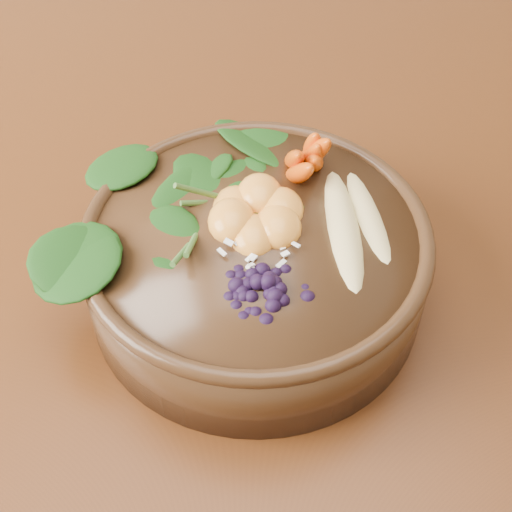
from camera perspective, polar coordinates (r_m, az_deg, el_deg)
ground at (r=1.36m, az=-1.44°, el=-19.12°), size 4.00×4.00×0.00m
dining_table at (r=0.80m, az=-2.32°, el=-0.28°), size 1.60×0.90×0.75m
stoneware_bowl at (r=0.61m, az=0.00°, el=-0.63°), size 0.31×0.31×0.08m
kale_heap at (r=0.61m, az=-4.80°, el=7.10°), size 0.20×0.19×0.04m
carrot_cluster at (r=0.62m, az=4.16°, el=10.02°), size 0.07×0.07×0.08m
banana_halves at (r=0.59m, az=8.12°, el=3.70°), size 0.07×0.17×0.03m
mandarin_cluster at (r=0.59m, az=0.02°, el=4.29°), size 0.09×0.10×0.03m
blueberry_pile at (r=0.53m, az=0.96°, el=-1.21°), size 0.14×0.11×0.04m
coconut_flakes at (r=0.57m, az=0.40°, el=0.76°), size 0.10×0.08×0.01m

